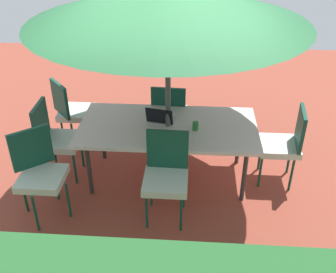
# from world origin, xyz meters

# --- Properties ---
(ground_plane) EXTENTS (10.00, 10.00, 0.02)m
(ground_plane) POSITION_xyz_m (0.00, 0.00, -0.01)
(ground_plane) COLOR brown
(dining_table) EXTENTS (2.06, 1.04, 0.74)m
(dining_table) POSITION_xyz_m (0.00, 0.00, 0.69)
(dining_table) COLOR silver
(dining_table) RESTS_ON ground_plane
(patio_umbrella) EXTENTS (2.85, 2.85, 2.28)m
(patio_umbrella) POSITION_xyz_m (0.00, 0.00, 2.10)
(patio_umbrella) COLOR #4C4C4C
(patio_umbrella) RESTS_ON ground_plane
(chair_west) EXTENTS (0.48, 0.47, 0.98)m
(chair_west) POSITION_xyz_m (-1.37, -0.04, 0.55)
(chair_west) COLOR silver
(chair_west) RESTS_ON ground_plane
(chair_east) EXTENTS (0.46, 0.46, 0.98)m
(chair_east) POSITION_xyz_m (1.35, 0.03, 0.55)
(chair_east) COLOR silver
(chair_east) RESTS_ON ground_plane
(chair_southeast) EXTENTS (0.59, 0.58, 0.98)m
(chair_southeast) POSITION_xyz_m (1.34, -0.68, 0.55)
(chair_southeast) COLOR silver
(chair_southeast) RESTS_ON ground_plane
(chair_north) EXTENTS (0.46, 0.47, 0.98)m
(chair_north) POSITION_xyz_m (-0.03, 0.66, 0.55)
(chair_north) COLOR silver
(chair_north) RESTS_ON ground_plane
(chair_south) EXTENTS (0.46, 0.47, 0.98)m
(chair_south) POSITION_xyz_m (0.02, -0.67, 0.55)
(chair_south) COLOR silver
(chair_south) RESTS_ON ground_plane
(chair_northeast) EXTENTS (0.58, 0.58, 0.98)m
(chair_northeast) POSITION_xyz_m (1.31, 0.71, 0.55)
(chair_northeast) COLOR silver
(chair_northeast) RESTS_ON ground_plane
(laptop) EXTENTS (0.36, 0.31, 0.21)m
(laptop) POSITION_xyz_m (0.09, -0.08, 0.79)
(laptop) COLOR #B7B7BC
(laptop) RESTS_ON dining_table
(cup) EXTENTS (0.07, 0.07, 0.10)m
(cup) POSITION_xyz_m (-0.32, 0.07, 0.79)
(cup) COLOR #286B33
(cup) RESTS_ON dining_table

